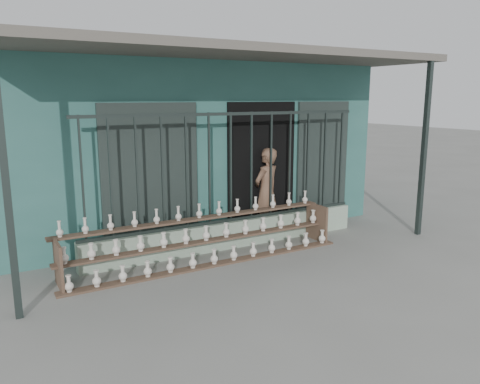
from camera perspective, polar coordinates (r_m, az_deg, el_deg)
ground at (r=6.90m, az=4.19°, el=-9.62°), size 60.00×60.00×0.00m
workshop_building at (r=10.25m, az=-9.05°, el=6.54°), size 7.40×6.60×3.21m
parapet_wall at (r=7.88m, az=-1.09°, el=-5.15°), size 5.00×0.20×0.45m
security_fence at (r=7.63m, az=-1.12°, el=2.96°), size 5.00×0.04×1.80m
shelf_rack at (r=7.20m, az=-4.07°, el=-5.66°), size 4.50×0.68×0.85m
elderly_woman at (r=8.45m, az=3.23°, el=-0.00°), size 0.68×0.56×1.60m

